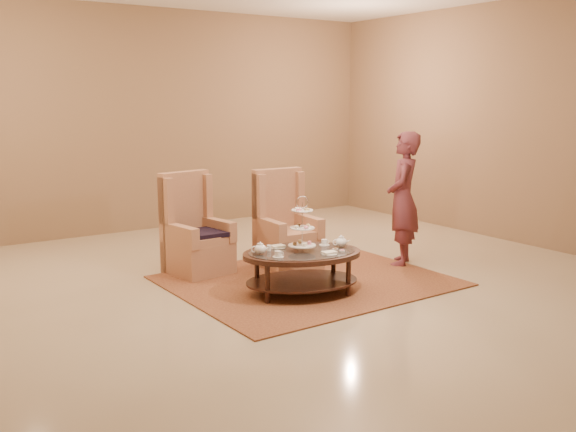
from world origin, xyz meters
TOP-DOWN VIEW (x-y plane):
  - ground at (0.00, 0.00)m, footprint 8.00×8.00m
  - ceiling at (0.00, 0.00)m, footprint 8.00×8.00m
  - wall_back at (0.00, 4.00)m, footprint 8.00×0.04m
  - wall_right at (4.00, 0.00)m, footprint 0.04×8.00m
  - rug at (0.24, 0.10)m, footprint 3.06×2.57m
  - tea_table at (-0.09, -0.27)m, footprint 1.51×1.25m
  - armchair_left at (-0.68, 1.19)m, footprint 0.76×0.78m
  - armchair_right at (0.41, 0.83)m, footprint 0.69×0.71m
  - person at (1.70, 0.07)m, footprint 0.73×0.72m

SIDE VIEW (x-z plane):
  - ground at x=0.00m, z-range 0.00..0.00m
  - ceiling at x=0.00m, z-range -0.01..0.01m
  - rug at x=0.24m, z-range 0.00..0.02m
  - tea_table at x=-0.09m, z-range -0.15..0.94m
  - armchair_right at x=0.41m, z-range -0.20..1.03m
  - armchair_left at x=-0.68m, z-range -0.20..1.03m
  - person at x=1.70m, z-range 0.00..1.70m
  - wall_back at x=0.00m, z-range 0.00..3.50m
  - wall_right at x=4.00m, z-range 0.00..3.50m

